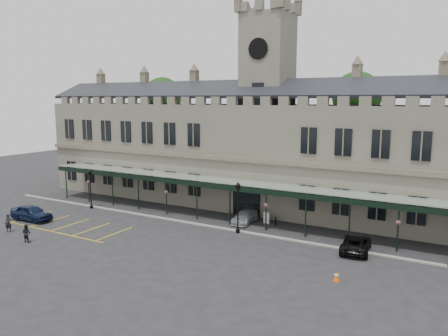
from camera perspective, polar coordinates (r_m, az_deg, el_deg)
The scene contains 19 objects.
ground at distance 38.96m, azimuth -4.45°, elevation -9.97°, with size 140.00×140.00×0.00m, color black.
station_building at distance 51.14m, azimuth 5.52°, elevation 2.03°, with size 60.00×10.36×17.30m.
clock_tower at distance 50.84m, azimuth 5.68°, elevation 9.50°, with size 5.60×5.60×24.80m.
canopy at distance 44.41m, azimuth 0.94°, elevation -4.33°, with size 50.00×4.10×4.30m.
kerb at distance 43.37m, azimuth -0.33°, elevation -7.86°, with size 60.00×0.40×0.12m, color gray.
parking_markings at distance 46.99m, azimuth -19.91°, elevation -7.16°, with size 16.00×6.00×0.01m, color gold, non-canonical shape.
tree_behind_left at distance 70.01m, azimuth -8.04°, elevation 9.08°, with size 6.00×6.00×16.00m.
tree_behind_mid at distance 56.85m, azimuth 16.95°, elevation 8.80°, with size 6.00×6.00×16.00m.
lamp_post_left at distance 52.98m, azimuth -17.06°, elevation -2.14°, with size 0.44×0.44×4.66m.
lamp_post_mid at distance 41.40m, azimuth 1.83°, elevation -4.56°, with size 0.47×0.47×4.96m.
traffic_cone at distance 32.51m, azimuth 14.48°, elevation -13.56°, with size 0.43×0.43×0.69m.
sign_board at distance 45.19m, azimuth 5.55°, elevation -6.52°, with size 0.69×0.16×1.19m.
bollard_left at distance 47.16m, azimuth 0.81°, elevation -5.99°, with size 0.16×0.16×0.88m, color black.
bollard_right at distance 44.67m, azimuth 6.76°, elevation -6.92°, with size 0.16×0.16×0.88m, color black.
car_left_a at distance 50.25m, azimuth -23.85°, elevation -5.39°, with size 1.94×4.83×1.65m, color #0B1632.
car_taxi at distance 45.42m, azimuth 2.78°, elevation -6.34°, with size 1.77×4.34×1.26m, color #AAACB2.
car_van at distance 38.71m, azimuth 16.85°, elevation -9.43°, with size 2.22×4.81×1.34m, color black.
person_a at distance 46.98m, azimuth -26.34°, elevation -6.46°, with size 0.64×0.42×1.76m, color black.
person_b at distance 43.08m, azimuth -24.40°, elevation -7.76°, with size 0.80×0.62×1.64m, color black.
Camera 1 is at (20.82, -30.39, 12.68)m, focal length 35.00 mm.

